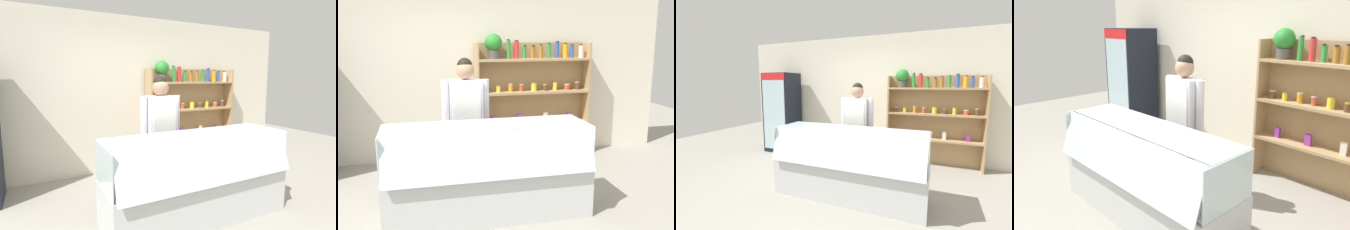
% 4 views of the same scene
% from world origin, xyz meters
% --- Properties ---
extents(ground_plane, '(12.00, 12.00, 0.00)m').
position_xyz_m(ground_plane, '(0.00, 0.00, 0.00)').
color(ground_plane, gray).
extents(back_wall, '(6.80, 0.10, 2.70)m').
position_xyz_m(back_wall, '(0.00, 2.05, 1.35)').
color(back_wall, silver).
rests_on(back_wall, ground).
extents(drinks_fridge, '(0.70, 0.64, 1.91)m').
position_xyz_m(drinks_fridge, '(-2.33, 1.58, 0.95)').
color(drinks_fridge, black).
rests_on(drinks_fridge, ground).
extents(shelving_unit, '(1.81, 0.29, 1.94)m').
position_xyz_m(shelving_unit, '(1.09, 1.85, 1.10)').
color(shelving_unit, tan).
rests_on(shelving_unit, ground).
extents(deli_display_case, '(2.18, 0.73, 1.01)m').
position_xyz_m(deli_display_case, '(0.07, -0.02, 0.31)').
color(deli_display_case, silver).
rests_on(deli_display_case, ground).
extents(shop_clerk, '(0.58, 0.25, 1.66)m').
position_xyz_m(shop_clerk, '(-0.06, 0.68, 0.98)').
color(shop_clerk, '#2D2D38').
rests_on(shop_clerk, ground).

